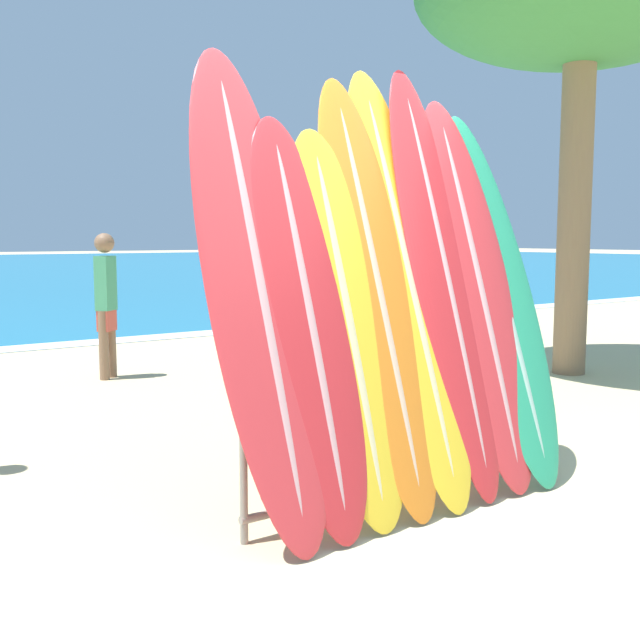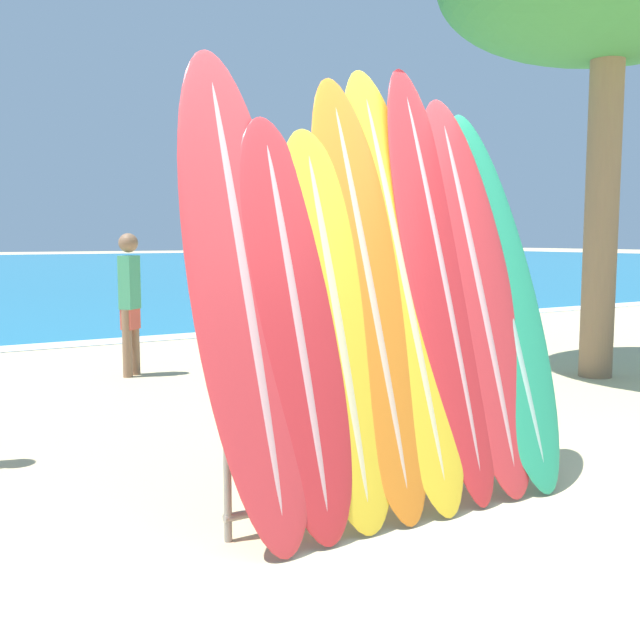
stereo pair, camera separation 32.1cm
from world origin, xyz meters
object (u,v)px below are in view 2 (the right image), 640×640
Objects in this scene: surfboard_slot_2 at (336,323)px; surfboard_slot_4 at (402,281)px; person_far_left at (130,299)px; surfboard_slot_0 at (244,288)px; surfboard_slot_1 at (294,321)px; person_mid_beach at (436,310)px; surfboard_slot_5 at (440,277)px; surfboard_rack at (394,416)px; surfboard_slot_6 at (476,290)px; surfboard_slot_3 at (368,290)px; surfboard_slot_7 at (502,295)px.

surfboard_slot_4 reaches higher than surfboard_slot_2.
person_far_left is at bearing 92.37° from surfboard_slot_4.
surfboard_slot_0 is 1.19× the size of surfboard_slot_2.
person_mid_beach is (2.61, 2.00, -0.24)m from surfboard_slot_1.
surfboard_slot_5 is at bearing 3.46° from surfboard_slot_1.
person_far_left is (-2.05, 2.64, 0.00)m from person_mid_beach.
surfboard_rack is at bearing -5.22° from surfboard_slot_0.
surfboard_slot_6 is (0.52, -0.04, -0.07)m from surfboard_slot_4.
surfboard_slot_0 is 1.00× the size of surfboard_slot_4.
surfboard_rack is 0.83× the size of surfboard_slot_4.
surfboard_slot_4 is at bearing 5.11° from surfboard_slot_3.
person_far_left is (-0.07, 4.64, 0.33)m from surfboard_rack.
surfboard_slot_4 is at bearing 175.02° from surfboard_slot_6.
surfboard_slot_4 is 1.63× the size of person_mid_beach.
surfboard_slot_4 is 0.99× the size of surfboard_slot_5.
surfboard_slot_3 is at bearing 6.56° from surfboard_slot_1.
surfboard_slot_1 is at bearing -178.43° from surfboard_slot_6.
surfboard_slot_4 is (0.11, 0.09, 0.74)m from surfboard_rack.
surfboard_slot_6 is 4.66m from person_far_left.
surfboard_slot_3 is (-0.13, 0.07, 0.70)m from surfboard_rack.
surfboard_slot_1 is 0.52m from surfboard_slot_3.
surfboard_slot_1 is at bearing 179.72° from surfboard_slot_2.
surfboard_slot_3 is at bearing -179.61° from surfboard_slot_5.
surfboard_slot_1 is 3.29m from person_mid_beach.
surfboard_slot_4 is at bearing 38.17° from surfboard_rack.
surfboard_slot_1 is at bearing -138.74° from person_far_left.
person_far_left is at bearing 83.14° from surfboard_slot_1.
surfboard_slot_0 is 0.99m from surfboard_slot_4.
surfboard_slot_7 is at bearing -2.45° from surfboard_slot_5.
surfboard_slot_6 is (1.51, -0.03, -0.06)m from surfboard_slot_0.
surfboard_slot_0 is at bearing 174.78° from surfboard_rack.
surfboard_slot_1 is 0.86× the size of surfboard_slot_4.
surfboard_slot_6 is at bearing -1.32° from surfboard_slot_0.
surfboard_slot_3 is 1.58× the size of person_mid_beach.
person_mid_beach is at bearing 42.59° from surfboard_slot_3.
surfboard_slot_0 reaches higher than surfboard_slot_6.
surfboard_rack is 2.84m from person_mid_beach.
surfboard_slot_1 is (-0.63, 0.01, 0.57)m from surfboard_rack.
surfboard_slot_5 is at bearing 4.69° from surfboard_slot_2.
surfboard_slot_3 reaches higher than surfboard_slot_6.
surfboard_slot_5 reaches higher than surfboard_slot_7.
surfboard_slot_0 reaches higher than surfboard_rack.
surfboard_slot_6 is at bearing -4.98° from surfboard_slot_4.
surfboard_rack is 0.85m from surfboard_slot_5.
surfboard_slot_6 is (1.01, 0.04, 0.13)m from surfboard_slot_2.
surfboard_slot_1 is at bearing 179.02° from surfboard_rack.
surfboard_slot_3 is at bearing -0.94° from surfboard_slot_0.
surfboard_slot_1 is 0.94× the size of surfboard_slot_7.
surfboard_slot_0 is 1.09× the size of surfboard_slot_7.
surfboard_slot_5 reaches higher than person_mid_beach.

